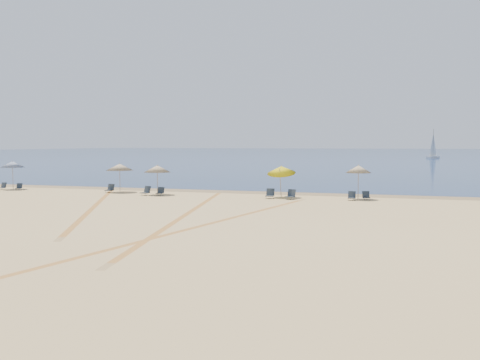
% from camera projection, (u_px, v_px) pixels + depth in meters
% --- Properties ---
extents(ground, '(160.00, 160.00, 0.00)m').
position_uv_depth(ground, '(97.00, 243.00, 22.17)').
color(ground, tan).
rests_on(ground, ground).
extents(ocean, '(500.00, 500.00, 0.00)m').
position_uv_depth(ocean, '(378.00, 153.00, 236.44)').
color(ocean, '#0C2151').
rests_on(ocean, ground).
extents(wet_sand, '(500.00, 500.00, 0.00)m').
position_uv_depth(wet_sand, '(254.00, 192.00, 45.03)').
color(wet_sand, olive).
rests_on(wet_sand, ground).
extents(umbrella_0, '(2.05, 2.05, 2.59)m').
position_uv_depth(umbrella_0, '(12.00, 164.00, 47.79)').
color(umbrella_0, gray).
rests_on(umbrella_0, ground).
extents(umbrella_1, '(2.27, 2.27, 2.46)m').
position_uv_depth(umbrella_1, '(120.00, 167.00, 44.99)').
color(umbrella_1, gray).
rests_on(umbrella_1, ground).
extents(umbrella_2, '(2.14, 2.14, 2.43)m').
position_uv_depth(umbrella_2, '(157.00, 169.00, 42.73)').
color(umbrella_2, gray).
rests_on(umbrella_2, ground).
extents(umbrella_3, '(2.16, 2.23, 2.65)m').
position_uv_depth(umbrella_3, '(281.00, 170.00, 40.58)').
color(umbrella_3, gray).
rests_on(umbrella_3, ground).
extents(umbrella_4, '(1.87, 1.87, 2.57)m').
position_uv_depth(umbrella_4, '(358.00, 169.00, 39.25)').
color(umbrella_4, gray).
rests_on(umbrella_4, ground).
extents(chair_0, '(0.54, 0.63, 0.63)m').
position_uv_depth(chair_0, '(3.00, 186.00, 47.69)').
color(chair_0, '#1C232B').
rests_on(chair_0, ground).
extents(chair_1, '(0.66, 0.71, 0.59)m').
position_uv_depth(chair_1, '(19.00, 187.00, 47.34)').
color(chair_1, '#1C232B').
rests_on(chair_1, ground).
extents(chair_2, '(0.61, 0.70, 0.71)m').
position_uv_depth(chair_2, '(110.00, 189.00, 44.84)').
color(chair_2, '#1C232B').
rests_on(chair_2, ground).
extents(chair_3, '(0.77, 0.84, 0.72)m').
position_uv_depth(chair_3, '(146.00, 191.00, 42.50)').
color(chair_3, '#1C232B').
rests_on(chair_3, ground).
extents(chair_4, '(0.59, 0.67, 0.65)m').
position_uv_depth(chair_4, '(160.00, 192.00, 42.44)').
color(chair_4, '#1C232B').
rests_on(chair_4, ground).
extents(chair_5, '(0.65, 0.75, 0.73)m').
position_uv_depth(chair_5, '(270.00, 194.00, 40.04)').
color(chair_5, '#1C232B').
rests_on(chair_5, ground).
extents(chair_6, '(0.74, 0.82, 0.73)m').
position_uv_depth(chair_6, '(291.00, 195.00, 39.37)').
color(chair_6, '#1C232B').
rests_on(chair_6, ground).
extents(chair_7, '(0.56, 0.65, 0.65)m').
position_uv_depth(chair_7, '(352.00, 196.00, 38.67)').
color(chair_7, '#1C232B').
rests_on(chair_7, ground).
extents(chair_8, '(0.64, 0.71, 0.63)m').
position_uv_depth(chair_8, '(366.00, 196.00, 39.01)').
color(chair_8, '#1C232B').
rests_on(chair_8, ground).
extents(sailboat_0, '(3.81, 5.43, 8.09)m').
position_uv_depth(sailboat_0, '(433.00, 149.00, 148.40)').
color(sailboat_0, white).
rests_on(sailboat_0, ocean).
extents(tire_tracks, '(45.78, 43.46, 0.00)m').
position_uv_depth(tire_tracks, '(156.00, 213.00, 31.63)').
color(tire_tracks, tan).
rests_on(tire_tracks, ground).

